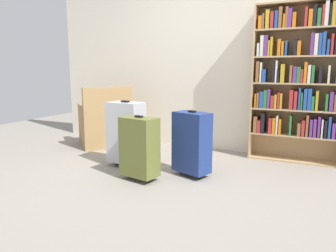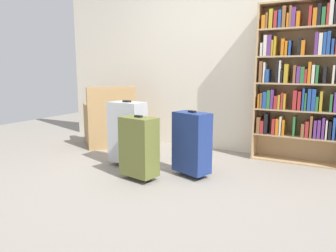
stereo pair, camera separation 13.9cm
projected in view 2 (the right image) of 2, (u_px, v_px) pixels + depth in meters
name	position (u px, v px, depth m)	size (l,w,h in m)	color
ground_plane	(158.00, 187.00, 3.15)	(9.36, 9.36, 0.00)	gray
back_wall	(221.00, 58.00, 4.47)	(5.35, 0.10, 2.60)	beige
bookshelf	(301.00, 78.00, 3.84)	(1.06, 0.28, 1.93)	tan
armchair	(110.00, 124.00, 4.90)	(0.99, 0.99, 0.90)	#9E7A4C
mug	(135.00, 144.00, 4.75)	(0.12, 0.08, 0.10)	#1959A5
suitcase_navy_blue	(192.00, 143.00, 3.42)	(0.44, 0.34, 0.72)	navy
suitcase_olive	(139.00, 147.00, 3.32)	(0.42, 0.29, 0.68)	brown
suitcase_silver	(128.00, 132.00, 3.81)	(0.43, 0.28, 0.79)	#B7BABF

